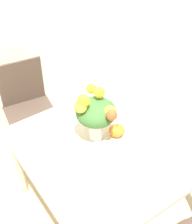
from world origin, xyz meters
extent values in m
plane|color=tan|center=(0.00, 0.00, 0.00)|extent=(12.00, 12.00, 0.00)
cube|color=beige|center=(0.00, 0.00, 0.71)|extent=(1.16, 1.15, 0.03)
cylinder|color=beige|center=(-0.52, 0.51, 0.35)|extent=(0.06, 0.06, 0.70)
cylinder|color=beige|center=(0.52, 0.51, 0.35)|extent=(0.06, 0.06, 0.70)
cylinder|color=silver|center=(-0.05, 0.11, 0.82)|extent=(0.09, 0.09, 0.18)
cylinder|color=silver|center=(-0.05, 0.11, 0.76)|extent=(0.08, 0.08, 0.07)
cylinder|color=#38662D|center=(-0.03, 0.11, 0.85)|extent=(0.00, 0.01, 0.24)
cylinder|color=#38662D|center=(-0.04, 0.13, 0.85)|extent=(0.01, 0.01, 0.24)
cylinder|color=#38662D|center=(-0.06, 0.12, 0.85)|extent=(0.01, 0.01, 0.24)
cylinder|color=#38662D|center=(-0.06, 0.10, 0.85)|extent=(0.01, 0.01, 0.24)
cylinder|color=#38662D|center=(-0.04, 0.09, 0.85)|extent=(0.01, 0.01, 0.24)
ellipsoid|color=#38662D|center=(-0.05, 0.11, 0.96)|extent=(0.27, 0.27, 0.16)
sphere|color=#AD9E33|center=(-0.01, 0.01, 1.02)|extent=(0.08, 0.08, 0.08)
sphere|color=yellow|center=(0.02, 0.26, 1.03)|extent=(0.07, 0.07, 0.07)
sphere|color=yellow|center=(-0.16, 0.11, 1.06)|extent=(0.07, 0.07, 0.07)
sphere|color=yellow|center=(-0.01, 0.13, 1.09)|extent=(0.07, 0.07, 0.07)
sphere|color=#AD9E33|center=(-0.16, 0.13, 1.05)|extent=(0.08, 0.08, 0.08)
sphere|color=yellow|center=(-0.14, 0.11, 1.10)|extent=(0.08, 0.08, 0.08)
sphere|color=orange|center=(-0.14, 0.16, 1.03)|extent=(0.08, 0.08, 0.08)
sphere|color=#D64C23|center=(-0.03, -0.04, 1.04)|extent=(0.07, 0.07, 0.07)
ellipsoid|color=orange|center=(0.09, 0.05, 0.77)|extent=(0.11, 0.11, 0.09)
cylinder|color=brown|center=(0.09, 0.05, 0.82)|extent=(0.02, 0.02, 0.02)
cube|color=#47382D|center=(-0.21, 0.88, 0.47)|extent=(0.48, 0.48, 0.02)
cylinder|color=#47382D|center=(-0.40, 0.74, 0.23)|extent=(0.04, 0.04, 0.46)
cylinder|color=#47382D|center=(-0.07, 0.69, 0.23)|extent=(0.04, 0.04, 0.46)
cylinder|color=#47382D|center=(-0.36, 1.08, 0.23)|extent=(0.04, 0.04, 0.46)
cylinder|color=#47382D|center=(-0.02, 1.03, 0.23)|extent=(0.04, 0.04, 0.46)
cube|color=#47382D|center=(-0.18, 1.08, 0.69)|extent=(0.40, 0.08, 0.42)
camera|label=1|loc=(-0.93, -1.15, 2.29)|focal=50.00mm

